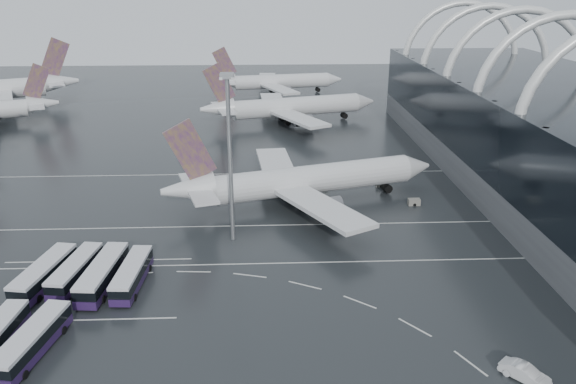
{
  "coord_description": "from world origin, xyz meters",
  "views": [
    {
      "loc": [
        1.42,
        -77.07,
        39.89
      ],
      "look_at": [
        5.21,
        9.73,
        7.0
      ],
      "focal_mm": 35.0,
      "sensor_mm": 36.0,
      "label": 1
    }
  ],
  "objects_px": {
    "bus_row_near_d": "(132,274)",
    "van_curve_c": "(525,373)",
    "bus_row_near_b": "(76,271)",
    "bus_row_near_c": "(103,274)",
    "jet_remote_far": "(3,89)",
    "gse_cart_belly_e": "(322,183)",
    "airliner_gate_b": "(288,108)",
    "airliner_gate_c": "(275,82)",
    "airliner_main": "(301,181)",
    "bus_row_far_b": "(32,341)",
    "bus_row_near_a": "(44,274)",
    "floodlight_mast": "(229,139)",
    "gse_cart_belly_b": "(381,184)",
    "gse_cart_belly_d": "(414,202)"
  },
  "relations": [
    {
      "from": "airliner_gate_b",
      "to": "jet_remote_far",
      "type": "xyz_separation_m",
      "value": [
        -94.21,
        28.65,
        0.99
      ]
    },
    {
      "from": "van_curve_c",
      "to": "floodlight_mast",
      "type": "relative_size",
      "value": 0.19
    },
    {
      "from": "jet_remote_far",
      "to": "bus_row_far_b",
      "type": "xyz_separation_m",
      "value": [
        60.6,
        -137.47,
        -3.93
      ]
    },
    {
      "from": "airliner_main",
      "to": "bus_row_near_d",
      "type": "xyz_separation_m",
      "value": [
        -25.35,
        -29.21,
        -2.86
      ]
    },
    {
      "from": "airliner_gate_b",
      "to": "van_curve_c",
      "type": "xyz_separation_m",
      "value": [
        20.2,
        -115.61,
        -3.81
      ]
    },
    {
      "from": "airliner_gate_c",
      "to": "jet_remote_far",
      "type": "distance_m",
      "value": 93.0
    },
    {
      "from": "bus_row_near_c",
      "to": "gse_cart_belly_d",
      "type": "height_order",
      "value": "bus_row_near_c"
    },
    {
      "from": "airliner_main",
      "to": "bus_row_near_d",
      "type": "height_order",
      "value": "airliner_main"
    },
    {
      "from": "bus_row_near_d",
      "to": "airliner_gate_b",
      "type": "bearing_deg",
      "value": -11.96
    },
    {
      "from": "gse_cart_belly_d",
      "to": "van_curve_c",
      "type": "bearing_deg",
      "value": -91.01
    },
    {
      "from": "bus_row_near_c",
      "to": "airliner_main",
      "type": "bearing_deg",
      "value": -40.1
    },
    {
      "from": "airliner_gate_b",
      "to": "airliner_gate_c",
      "type": "relative_size",
      "value": 1.07
    },
    {
      "from": "gse_cart_belly_b",
      "to": "gse_cart_belly_d",
      "type": "relative_size",
      "value": 0.88
    },
    {
      "from": "floodlight_mast",
      "to": "gse_cart_belly_d",
      "type": "relative_size",
      "value": 12.17
    },
    {
      "from": "bus_row_near_c",
      "to": "floodlight_mast",
      "type": "height_order",
      "value": "floodlight_mast"
    },
    {
      "from": "airliner_main",
      "to": "gse_cart_belly_b",
      "type": "distance_m",
      "value": 19.8
    },
    {
      "from": "bus_row_near_c",
      "to": "gse_cart_belly_d",
      "type": "distance_m",
      "value": 57.89
    },
    {
      "from": "gse_cart_belly_b",
      "to": "gse_cart_belly_e",
      "type": "distance_m",
      "value": 12.12
    },
    {
      "from": "bus_row_near_a",
      "to": "floodlight_mast",
      "type": "height_order",
      "value": "floodlight_mast"
    },
    {
      "from": "airliner_gate_b",
      "to": "gse_cart_belly_d",
      "type": "height_order",
      "value": "airliner_gate_b"
    },
    {
      "from": "floodlight_mast",
      "to": "gse_cart_belly_e",
      "type": "xyz_separation_m",
      "value": [
        17.15,
        24.81,
        -16.39
      ]
    },
    {
      "from": "airliner_gate_c",
      "to": "gse_cart_belly_e",
      "type": "xyz_separation_m",
      "value": [
        7.55,
        -100.45,
        -3.81
      ]
    },
    {
      "from": "bus_row_near_d",
      "to": "van_curve_c",
      "type": "xyz_separation_m",
      "value": [
        45.88,
        -21.89,
        -0.83
      ]
    },
    {
      "from": "bus_row_near_b",
      "to": "bus_row_near_a",
      "type": "bearing_deg",
      "value": 110.19
    },
    {
      "from": "floodlight_mast",
      "to": "bus_row_far_b",
      "type": "bearing_deg",
      "value": -125.81
    },
    {
      "from": "airliner_main",
      "to": "gse_cart_belly_d",
      "type": "xyz_separation_m",
      "value": [
        21.41,
        -1.41,
        -3.95
      ]
    },
    {
      "from": "bus_row_near_b",
      "to": "van_curve_c",
      "type": "distance_m",
      "value": 58.8
    },
    {
      "from": "bus_row_near_c",
      "to": "floodlight_mast",
      "type": "bearing_deg",
      "value": -45.37
    },
    {
      "from": "airliner_main",
      "to": "bus_row_near_a",
      "type": "height_order",
      "value": "airliner_main"
    },
    {
      "from": "airliner_gate_c",
      "to": "bus_row_far_b",
      "type": "relative_size",
      "value": 3.78
    },
    {
      "from": "bus_row_near_a",
      "to": "bus_row_near_d",
      "type": "distance_m",
      "value": 12.15
    },
    {
      "from": "bus_row_near_d",
      "to": "gse_cart_belly_b",
      "type": "bearing_deg",
      "value": -44.65
    },
    {
      "from": "gse_cart_belly_d",
      "to": "airliner_gate_b",
      "type": "bearing_deg",
      "value": 107.73
    },
    {
      "from": "gse_cart_belly_b",
      "to": "gse_cart_belly_e",
      "type": "xyz_separation_m",
      "value": [
        -12.09,
        0.84,
        0.09
      ]
    },
    {
      "from": "van_curve_c",
      "to": "airliner_main",
      "type": "bearing_deg",
      "value": 69.73
    },
    {
      "from": "airliner_main",
      "to": "bus_row_near_a",
      "type": "distance_m",
      "value": 47.3
    },
    {
      "from": "jet_remote_far",
      "to": "bus_row_near_d",
      "type": "xyz_separation_m",
      "value": [
        68.53,
        -122.37,
        -3.96
      ]
    },
    {
      "from": "gse_cart_belly_b",
      "to": "jet_remote_far",
      "type": "bearing_deg",
      "value": 142.85
    },
    {
      "from": "jet_remote_far",
      "to": "gse_cart_belly_e",
      "type": "relative_size",
      "value": 21.3
    },
    {
      "from": "bus_row_near_a",
      "to": "airliner_gate_c",
      "type": "bearing_deg",
      "value": -4.3
    },
    {
      "from": "jet_remote_far",
      "to": "gse_cart_belly_e",
      "type": "height_order",
      "value": "jet_remote_far"
    },
    {
      "from": "bus_row_near_b",
      "to": "gse_cart_belly_d",
      "type": "distance_m",
      "value": 60.94
    },
    {
      "from": "van_curve_c",
      "to": "gse_cart_belly_b",
      "type": "height_order",
      "value": "van_curve_c"
    },
    {
      "from": "bus_row_near_a",
      "to": "bus_row_near_b",
      "type": "bearing_deg",
      "value": -68.2
    },
    {
      "from": "bus_row_near_b",
      "to": "bus_row_near_c",
      "type": "xyz_separation_m",
      "value": [
        4.13,
        -1.35,
        0.16
      ]
    },
    {
      "from": "airliner_gate_b",
      "to": "gse_cart_belly_b",
      "type": "relative_size",
      "value": 27.09
    },
    {
      "from": "airliner_main",
      "to": "jet_remote_far",
      "type": "bearing_deg",
      "value": 118.14
    },
    {
      "from": "bus_row_near_a",
      "to": "van_curve_c",
      "type": "xyz_separation_m",
      "value": [
        58.02,
        -22.39,
        -0.95
      ]
    },
    {
      "from": "bus_row_far_b",
      "to": "gse_cart_belly_b",
      "type": "xyz_separation_m",
      "value": [
        50.43,
        53.35,
        -1.2
      ]
    },
    {
      "from": "airliner_main",
      "to": "gse_cart_belly_d",
      "type": "distance_m",
      "value": 21.81
    }
  ]
}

